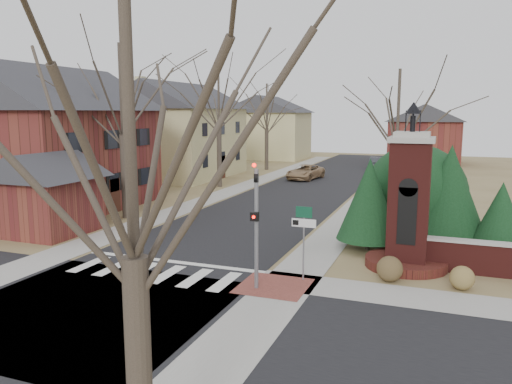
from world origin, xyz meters
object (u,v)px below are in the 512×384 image
at_px(traffic_signal_pole, 256,216).
at_px(distant_car, 377,163).
at_px(pickup_truck, 305,172).
at_px(brick_gate_monument, 408,214).
at_px(sign_post, 304,228).

height_order(traffic_signal_pole, distant_car, traffic_signal_pole).
bearing_deg(pickup_truck, distant_car, 75.10).
bearing_deg(brick_gate_monument, sign_post, -138.58).
distance_m(brick_gate_monument, distant_car, 35.66).
distance_m(traffic_signal_pole, brick_gate_monument, 6.47).
bearing_deg(sign_post, brick_gate_monument, 41.42).
bearing_deg(sign_post, traffic_signal_pole, -132.43).
bearing_deg(traffic_signal_pole, brick_gate_monument, 43.24).
relative_size(brick_gate_monument, pickup_truck, 1.36).
distance_m(traffic_signal_pole, distant_car, 39.66).
bearing_deg(traffic_signal_pole, distant_car, 91.30).
height_order(sign_post, pickup_truck, sign_post).
bearing_deg(pickup_truck, traffic_signal_pole, -69.13).
distance_m(sign_post, brick_gate_monument, 4.55).
relative_size(sign_post, distant_car, 0.71).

